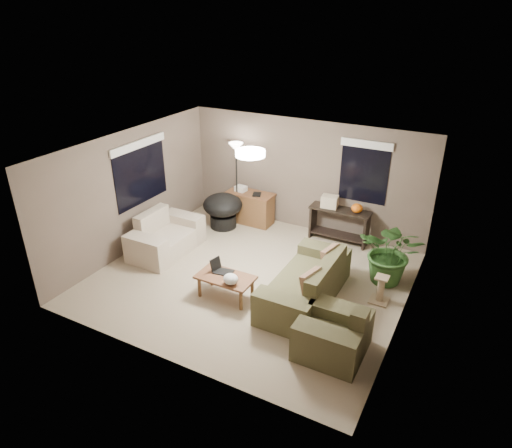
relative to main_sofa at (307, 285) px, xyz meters
The scene contains 20 objects.
room_shell 1.54m from the main_sofa, behind, with size 5.50×5.50×5.50m.
main_sofa is the anchor object (origin of this frame).
throw_pillows 0.44m from the main_sofa, ahead, with size 0.33×1.39×0.47m.
loveseat 3.28m from the main_sofa, behind, with size 0.90×1.60×0.85m.
armchair 1.34m from the main_sofa, 50.89° to the right, with size 0.95×1.00×0.85m.
coffee_table 1.42m from the main_sofa, 155.57° to the right, with size 1.00×0.55×0.42m.
laptop 1.55m from the main_sofa, 161.55° to the right, with size 0.39×0.27×0.24m.
plastic_bag 1.34m from the main_sofa, 146.00° to the right, with size 0.26×0.24×0.18m, color white.
desk 3.30m from the main_sofa, 136.10° to the left, with size 1.10×0.50×0.75m.
desk_papers 3.44m from the main_sofa, 138.05° to the left, with size 0.71×0.30×0.12m.
console_table 2.39m from the main_sofa, 95.84° to the left, with size 1.30×0.40×0.75m.
pumpkin 2.44m from the main_sofa, 87.41° to the left, with size 0.23×0.23×0.19m, color orange.
cardboard_box 2.49m from the main_sofa, 101.73° to the left, with size 0.34×0.26×0.26m, color beige.
papasan_chair 3.34m from the main_sofa, 147.61° to the left, with size 0.93×0.93×0.80m.
floor_lamp 3.69m from the main_sofa, 140.71° to the left, with size 0.32×0.32×1.91m.
ceiling_fixture 2.46m from the main_sofa, behind, with size 0.50×0.50×0.10m, color white.
houseplant 1.69m from the main_sofa, 48.37° to the left, with size 1.12×1.25×0.97m, color #2D5923.
cat_scratching_post 1.26m from the main_sofa, 25.87° to the left, with size 0.32×0.32×0.50m.
window_left 4.22m from the main_sofa, behind, with size 0.05×1.56×1.33m.
window_back 3.03m from the main_sofa, 87.68° to the left, with size 1.06×0.05×1.33m.
Camera 1 is at (3.52, -6.40, 4.68)m, focal length 32.00 mm.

